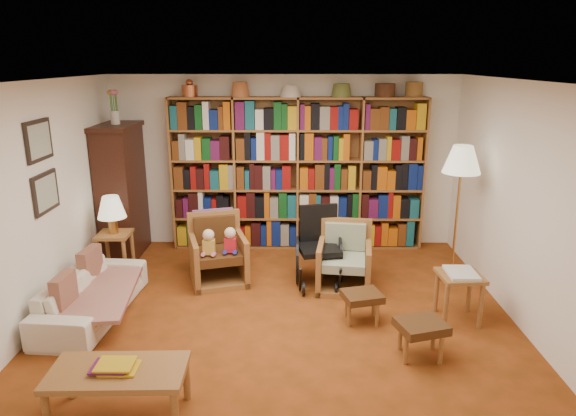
{
  "coord_description": "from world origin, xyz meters",
  "views": [
    {
      "loc": [
        0.12,
        -4.91,
        2.7
      ],
      "look_at": [
        0.08,
        0.6,
        1.1
      ],
      "focal_mm": 32.0,
      "sensor_mm": 36.0,
      "label": 1
    }
  ],
  "objects_px": {
    "footstool_b": "(421,328)",
    "armchair_leather": "(219,253)",
    "coffee_table": "(118,375)",
    "side_table_lamp": "(115,244)",
    "wheelchair": "(319,249)",
    "armchair_sage": "(343,262)",
    "footstool_a": "(362,298)",
    "sofa": "(92,295)",
    "side_table_papers": "(460,282)",
    "floor_lamp": "(462,165)"
  },
  "relations": [
    {
      "from": "footstool_b",
      "to": "armchair_leather",
      "type": "bearing_deg",
      "value": 140.04
    },
    {
      "from": "coffee_table",
      "to": "side_table_lamp",
      "type": "bearing_deg",
      "value": 108.78
    },
    {
      "from": "wheelchair",
      "to": "armchair_sage",
      "type": "bearing_deg",
      "value": -17.4
    },
    {
      "from": "armchair_sage",
      "to": "footstool_a",
      "type": "xyz_separation_m",
      "value": [
        0.11,
        -0.92,
        -0.04
      ]
    },
    {
      "from": "wheelchair",
      "to": "side_table_lamp",
      "type": "bearing_deg",
      "value": 175.46
    },
    {
      "from": "sofa",
      "to": "side_table_papers",
      "type": "distance_m",
      "value": 3.95
    },
    {
      "from": "armchair_sage",
      "to": "sofa",
      "type": "bearing_deg",
      "value": -164.04
    },
    {
      "from": "side_table_lamp",
      "to": "side_table_papers",
      "type": "bearing_deg",
      "value": -16.1
    },
    {
      "from": "floor_lamp",
      "to": "footstool_a",
      "type": "relative_size",
      "value": 3.71
    },
    {
      "from": "wheelchair",
      "to": "floor_lamp",
      "type": "bearing_deg",
      "value": 3.01
    },
    {
      "from": "sofa",
      "to": "armchair_sage",
      "type": "bearing_deg",
      "value": -69.83
    },
    {
      "from": "side_table_lamp",
      "to": "floor_lamp",
      "type": "bearing_deg",
      "value": -1.56
    },
    {
      "from": "floor_lamp",
      "to": "side_table_papers",
      "type": "relative_size",
      "value": 3.09
    },
    {
      "from": "armchair_leather",
      "to": "floor_lamp",
      "type": "xyz_separation_m",
      "value": [
        2.95,
        -0.0,
        1.13
      ]
    },
    {
      "from": "wheelchair",
      "to": "side_table_papers",
      "type": "height_order",
      "value": "wheelchair"
    },
    {
      "from": "sofa",
      "to": "footstool_b",
      "type": "xyz_separation_m",
      "value": [
        3.37,
        -0.79,
        0.05
      ]
    },
    {
      "from": "armchair_leather",
      "to": "wheelchair",
      "type": "xyz_separation_m",
      "value": [
        1.25,
        -0.09,
        0.09
      ]
    },
    {
      "from": "sofa",
      "to": "armchair_leather",
      "type": "bearing_deg",
      "value": -47.52
    },
    {
      "from": "armchair_sage",
      "to": "floor_lamp",
      "type": "distance_m",
      "value": 1.84
    },
    {
      "from": "wheelchair",
      "to": "coffee_table",
      "type": "bearing_deg",
      "value": -123.27
    },
    {
      "from": "side_table_lamp",
      "to": "footstool_b",
      "type": "relative_size",
      "value": 1.11
    },
    {
      "from": "footstool_a",
      "to": "footstool_b",
      "type": "bearing_deg",
      "value": -55.63
    },
    {
      "from": "floor_lamp",
      "to": "footstool_b",
      "type": "bearing_deg",
      "value": -114.92
    },
    {
      "from": "sofa",
      "to": "floor_lamp",
      "type": "distance_m",
      "value": 4.49
    },
    {
      "from": "sofa",
      "to": "wheelchair",
      "type": "xyz_separation_m",
      "value": [
        2.5,
        0.9,
        0.2
      ]
    },
    {
      "from": "coffee_table",
      "to": "armchair_leather",
      "type": "bearing_deg",
      "value": 80.97
    },
    {
      "from": "sofa",
      "to": "armchair_leather",
      "type": "height_order",
      "value": "armchair_leather"
    },
    {
      "from": "side_table_lamp",
      "to": "side_table_papers",
      "type": "relative_size",
      "value": 1.03
    },
    {
      "from": "sofa",
      "to": "armchair_leather",
      "type": "distance_m",
      "value": 1.6
    },
    {
      "from": "footstool_a",
      "to": "side_table_lamp",
      "type": "bearing_deg",
      "value": 157.98
    },
    {
      "from": "coffee_table",
      "to": "footstool_a",
      "type": "bearing_deg",
      "value": 36.3
    },
    {
      "from": "side_table_papers",
      "to": "footstool_b",
      "type": "bearing_deg",
      "value": -128.19
    },
    {
      "from": "floor_lamp",
      "to": "footstool_b",
      "type": "relative_size",
      "value": 3.35
    },
    {
      "from": "side_table_lamp",
      "to": "footstool_a",
      "type": "height_order",
      "value": "side_table_lamp"
    },
    {
      "from": "sofa",
      "to": "side_table_papers",
      "type": "relative_size",
      "value": 2.96
    },
    {
      "from": "sofa",
      "to": "coffee_table",
      "type": "relative_size",
      "value": 1.56
    },
    {
      "from": "wheelchair",
      "to": "armchair_leather",
      "type": "bearing_deg",
      "value": 175.79
    },
    {
      "from": "armchair_sage",
      "to": "wheelchair",
      "type": "distance_m",
      "value": 0.34
    },
    {
      "from": "sofa",
      "to": "coffee_table",
      "type": "distance_m",
      "value": 1.85
    },
    {
      "from": "armchair_leather",
      "to": "sofa",
      "type": "bearing_deg",
      "value": -141.73
    },
    {
      "from": "armchair_leather",
      "to": "side_table_papers",
      "type": "relative_size",
      "value": 1.57
    },
    {
      "from": "armchair_leather",
      "to": "floor_lamp",
      "type": "relative_size",
      "value": 0.51
    },
    {
      "from": "sofa",
      "to": "coffee_table",
      "type": "bearing_deg",
      "value": -148.9
    },
    {
      "from": "side_table_papers",
      "to": "footstool_b",
      "type": "xyz_separation_m",
      "value": [
        -0.57,
        -0.73,
        -0.14
      ]
    },
    {
      "from": "side_table_papers",
      "to": "footstool_a",
      "type": "relative_size",
      "value": 1.2
    },
    {
      "from": "armchair_leather",
      "to": "footstool_a",
      "type": "distance_m",
      "value": 2.0
    },
    {
      "from": "coffee_table",
      "to": "side_table_papers",
      "type": "bearing_deg",
      "value": 26.91
    },
    {
      "from": "armchair_leather",
      "to": "side_table_lamp",
      "type": "bearing_deg",
      "value": 175.16
    },
    {
      "from": "footstool_b",
      "to": "side_table_lamp",
      "type": "bearing_deg",
      "value": 151.42
    },
    {
      "from": "footstool_a",
      "to": "wheelchair",
      "type": "bearing_deg",
      "value": 112.19
    }
  ]
}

